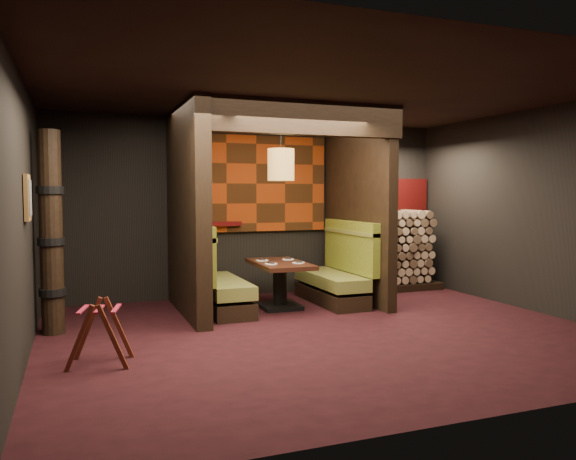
# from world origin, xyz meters

# --- Properties ---
(floor) EXTENTS (6.50, 5.50, 0.02)m
(floor) POSITION_xyz_m (0.00, 0.00, -0.01)
(floor) COLOR black
(floor) RESTS_ON ground
(ceiling) EXTENTS (6.50, 5.50, 0.02)m
(ceiling) POSITION_xyz_m (0.00, 0.00, 2.86)
(ceiling) COLOR black
(ceiling) RESTS_ON ground
(wall_back) EXTENTS (6.50, 0.02, 2.85)m
(wall_back) POSITION_xyz_m (0.00, 2.76, 1.43)
(wall_back) COLOR black
(wall_back) RESTS_ON ground
(wall_front) EXTENTS (6.50, 0.02, 2.85)m
(wall_front) POSITION_xyz_m (0.00, -2.76, 1.43)
(wall_front) COLOR black
(wall_front) RESTS_ON ground
(wall_left) EXTENTS (0.02, 5.50, 2.85)m
(wall_left) POSITION_xyz_m (-3.26, 0.00, 1.43)
(wall_left) COLOR black
(wall_left) RESTS_ON ground
(wall_right) EXTENTS (0.02, 5.50, 2.85)m
(wall_right) POSITION_xyz_m (3.26, 0.00, 1.43)
(wall_right) COLOR black
(wall_right) RESTS_ON ground
(partition_left) EXTENTS (0.20, 2.20, 2.85)m
(partition_left) POSITION_xyz_m (-1.35, 1.65, 1.43)
(partition_left) COLOR black
(partition_left) RESTS_ON floor
(partition_right) EXTENTS (0.15, 2.10, 2.85)m
(partition_right) POSITION_xyz_m (1.30, 1.70, 1.43)
(partition_right) COLOR black
(partition_right) RESTS_ON floor
(header_beam) EXTENTS (2.85, 0.18, 0.44)m
(header_beam) POSITION_xyz_m (-0.02, 0.70, 2.63)
(header_beam) COLOR black
(header_beam) RESTS_ON partition_left
(tapa_back_panel) EXTENTS (2.40, 0.06, 1.55)m
(tapa_back_panel) POSITION_xyz_m (-0.02, 2.71, 1.82)
(tapa_back_panel) COLOR #98340D
(tapa_back_panel) RESTS_ON wall_back
(tapa_side_panel) EXTENTS (0.04, 1.85, 1.45)m
(tapa_side_panel) POSITION_xyz_m (-1.23, 1.82, 1.85)
(tapa_side_panel) COLOR #98340D
(tapa_side_panel) RESTS_ON partition_left
(lacquer_shelf) EXTENTS (0.60, 0.12, 0.07)m
(lacquer_shelf) POSITION_xyz_m (-0.60, 2.65, 1.18)
(lacquer_shelf) COLOR #500C0D
(lacquer_shelf) RESTS_ON wall_back
(booth_bench_left) EXTENTS (0.68, 1.60, 1.14)m
(booth_bench_left) POSITION_xyz_m (-0.96, 1.65, 0.40)
(booth_bench_left) COLOR black
(booth_bench_left) RESTS_ON floor
(booth_bench_right) EXTENTS (0.68, 1.60, 1.14)m
(booth_bench_right) POSITION_xyz_m (0.93, 1.65, 0.40)
(booth_bench_right) COLOR black
(booth_bench_right) RESTS_ON floor
(dining_table) EXTENTS (0.72, 1.30, 0.68)m
(dining_table) POSITION_xyz_m (-0.04, 1.53, 0.44)
(dining_table) COLOR black
(dining_table) RESTS_ON floor
(place_settings) EXTENTS (0.59, 0.63, 0.03)m
(place_settings) POSITION_xyz_m (-0.04, 1.53, 0.69)
(place_settings) COLOR white
(place_settings) RESTS_ON dining_table
(pendant_lamp) EXTENTS (0.38, 0.38, 1.01)m
(pendant_lamp) POSITION_xyz_m (-0.04, 1.48, 2.07)
(pendant_lamp) COLOR #AC7F3B
(pendant_lamp) RESTS_ON ceiling
(framed_picture) EXTENTS (0.05, 0.36, 0.46)m
(framed_picture) POSITION_xyz_m (-3.22, 0.10, 1.62)
(framed_picture) COLOR olive
(framed_picture) RESTS_ON wall_left
(luggage_rack) EXTENTS (0.69, 0.55, 0.67)m
(luggage_rack) POSITION_xyz_m (-2.58, -0.35, 0.33)
(luggage_rack) COLOR #4D1D10
(luggage_rack) RESTS_ON floor
(totem_column) EXTENTS (0.31, 0.31, 2.40)m
(totem_column) POSITION_xyz_m (-3.05, 1.10, 1.19)
(totem_column) COLOR black
(totem_column) RESTS_ON floor
(firewood_stack) EXTENTS (1.73, 0.70, 1.36)m
(firewood_stack) POSITION_xyz_m (2.29, 2.35, 0.68)
(firewood_stack) COLOR black
(firewood_stack) RESTS_ON floor
(mosaic_header) EXTENTS (1.83, 0.10, 0.56)m
(mosaic_header) POSITION_xyz_m (2.29, 2.68, 1.64)
(mosaic_header) COLOR #660E0D
(mosaic_header) RESTS_ON wall_back
(bay_front_post) EXTENTS (0.08, 0.08, 2.85)m
(bay_front_post) POSITION_xyz_m (1.39, 1.96, 1.43)
(bay_front_post) COLOR black
(bay_front_post) RESTS_ON floor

